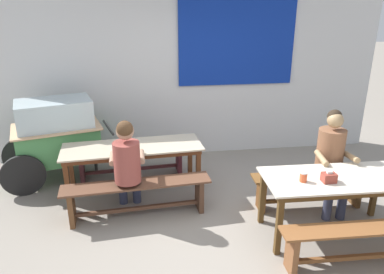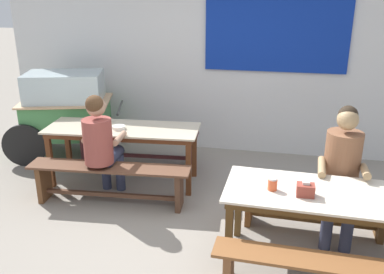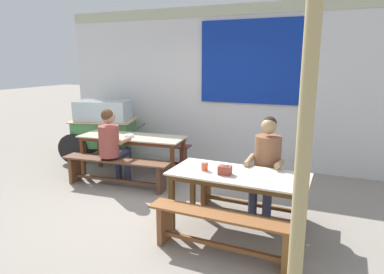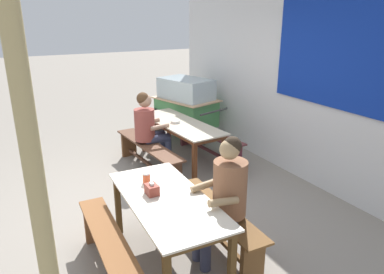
# 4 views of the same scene
# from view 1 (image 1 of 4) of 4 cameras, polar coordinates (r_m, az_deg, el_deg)

# --- Properties ---
(ground_plane) EXTENTS (40.00, 40.00, 0.00)m
(ground_plane) POSITION_cam_1_polar(r_m,az_deg,el_deg) (4.45, 4.42, -14.66)
(ground_plane) COLOR gray
(backdrop_wall) EXTENTS (6.49, 0.23, 3.02)m
(backdrop_wall) POSITION_cam_1_polar(r_m,az_deg,el_deg) (6.22, 0.02, 11.38)
(backdrop_wall) COLOR silver
(backdrop_wall) RESTS_ON ground_plane
(dining_table_far) EXTENTS (1.91, 0.79, 0.72)m
(dining_table_far) POSITION_cam_1_polar(r_m,az_deg,el_deg) (5.02, -9.22, -2.19)
(dining_table_far) COLOR #C1B398
(dining_table_far) RESTS_ON ground_plane
(dining_table_near) EXTENTS (1.62, 0.78, 0.72)m
(dining_table_near) POSITION_cam_1_polar(r_m,az_deg,el_deg) (4.41, 21.31, -6.72)
(dining_table_near) COLOR beige
(dining_table_near) RESTS_ON ground_plane
(bench_far_back) EXTENTS (1.74, 0.42, 0.46)m
(bench_far_back) POSITION_cam_1_polar(r_m,az_deg,el_deg) (5.69, -9.43, -3.18)
(bench_far_back) COLOR brown
(bench_far_back) RESTS_ON ground_plane
(bench_far_front) EXTENTS (1.84, 0.45, 0.46)m
(bench_far_front) POSITION_cam_1_polar(r_m,az_deg,el_deg) (4.63, -8.49, -8.72)
(bench_far_front) COLOR brown
(bench_far_front) RESTS_ON ground_plane
(bench_near_back) EXTENTS (1.53, 0.33, 0.46)m
(bench_near_back) POSITION_cam_1_polar(r_m,az_deg,el_deg) (5.02, 17.84, -7.28)
(bench_near_back) COLOR brown
(bench_near_back) RESTS_ON ground_plane
(bench_near_front) EXTENTS (1.59, 0.31, 0.46)m
(bench_near_front) POSITION_cam_1_polar(r_m,az_deg,el_deg) (4.14, 24.38, -14.54)
(bench_near_front) COLOR brown
(bench_near_front) RESTS_ON ground_plane
(food_cart) EXTENTS (1.74, 1.17, 1.22)m
(food_cart) POSITION_cam_1_polar(r_m,az_deg,el_deg) (5.78, -20.48, 0.52)
(food_cart) COLOR #48904F
(food_cart) RESTS_ON ground_plane
(person_right_near_table) EXTENTS (0.46, 0.53, 1.32)m
(person_right_near_table) POSITION_cam_1_polar(r_m,az_deg,el_deg) (4.88, 20.92, -2.69)
(person_right_near_table) COLOR #31344A
(person_right_near_table) RESTS_ON ground_plane
(person_left_back_turned) EXTENTS (0.43, 0.57, 1.27)m
(person_left_back_turned) POSITION_cam_1_polar(r_m,az_deg,el_deg) (4.51, -10.06, -3.79)
(person_left_back_turned) COLOR #313652
(person_left_back_turned) RESTS_ON ground_plane
(tissue_box) EXTENTS (0.14, 0.11, 0.13)m
(tissue_box) POSITION_cam_1_polar(r_m,az_deg,el_deg) (4.22, 20.53, -5.93)
(tissue_box) COLOR brown
(tissue_box) RESTS_ON dining_table_near
(condiment_jar) EXTENTS (0.08, 0.08, 0.11)m
(condiment_jar) POSITION_cam_1_polar(r_m,az_deg,el_deg) (4.14, 16.95, -5.97)
(condiment_jar) COLOR #D9552D
(condiment_jar) RESTS_ON dining_table_near
(soup_bowl) EXTENTS (0.16, 0.16, 0.04)m
(soup_bowl) POSITION_cam_1_polar(r_m,az_deg,el_deg) (4.92, -9.53, -1.49)
(soup_bowl) COLOR silver
(soup_bowl) RESTS_ON dining_table_far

